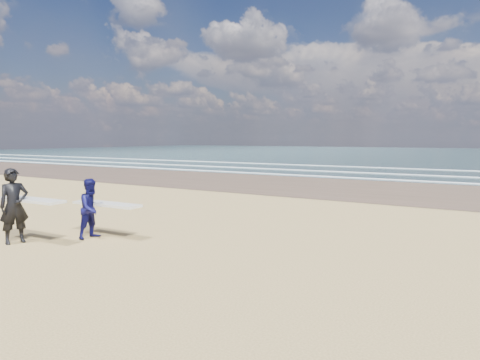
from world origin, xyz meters
The scene contains 2 objects.
surfer_near centered at (-1.45, 0.39, 1.01)m, with size 2.22×1.06×1.99m.
surfer_far centered at (-0.18, 1.83, 0.84)m, with size 2.21×1.06×1.66m.
Camera 1 is at (9.35, -6.07, 2.77)m, focal length 32.00 mm.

